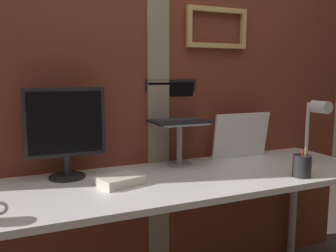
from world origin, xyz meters
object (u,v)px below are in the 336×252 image
pen_cup (302,166)px  laptop (175,109)px  whiteboard_panel (241,136)px  monitor (65,127)px  desk_lamp (315,125)px

pen_cup → laptop: bearing=131.7°
whiteboard_panel → pen_cup: 0.49m
monitor → pen_cup: monitor is taller
whiteboard_panel → desk_lamp: desk_lamp is taller
laptop → desk_lamp: (0.73, -0.34, -0.09)m
pen_cup → desk_lamp: bearing=35.4°
whiteboard_panel → monitor: bearing=-178.7°
pen_cup → whiteboard_panel: bearing=94.1°
pen_cup → monitor: bearing=157.3°
monitor → whiteboard_panel: bearing=1.3°
laptop → whiteboard_panel: size_ratio=0.84×
monitor → laptop: (0.62, 0.07, 0.06)m
laptop → desk_lamp: size_ratio=0.87×
desk_lamp → pen_cup: size_ratio=2.42×
monitor → pen_cup: 1.20m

